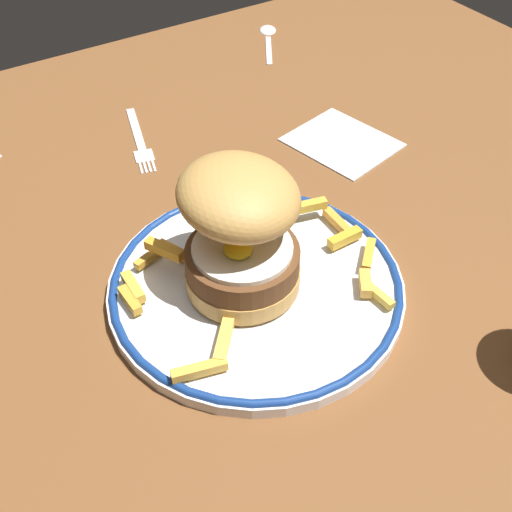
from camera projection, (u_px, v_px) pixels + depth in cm
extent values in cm
cube|color=brown|center=(254.00, 265.00, 65.54)|extent=(124.14, 102.19, 4.00)
cylinder|color=silver|center=(256.00, 287.00, 59.77)|extent=(27.57, 27.57, 1.20)
torus|color=navy|center=(256.00, 282.00, 59.35)|extent=(27.17, 27.17, 0.80)
cylinder|color=#B78540|center=(243.00, 275.00, 58.18)|extent=(10.48, 10.48, 1.80)
cylinder|color=#533119|center=(242.00, 259.00, 56.76)|extent=(10.25, 10.25, 2.28)
cylinder|color=white|center=(242.00, 248.00, 55.80)|extent=(8.94, 8.94, 0.50)
ellipsoid|color=yellow|center=(238.00, 248.00, 54.78)|extent=(2.60, 2.60, 1.40)
ellipsoid|color=#B38543|center=(239.00, 196.00, 53.80)|extent=(15.49, 15.54, 6.51)
cube|color=gold|center=(130.00, 300.00, 56.64)|extent=(0.96, 3.32, 0.86)
cube|color=gold|center=(134.00, 288.00, 57.62)|extent=(1.06, 3.71, 0.95)
cube|color=orange|center=(339.00, 224.00, 64.09)|extent=(1.09, 4.78, 0.86)
cube|color=gold|center=(365.00, 283.00, 58.05)|extent=(2.45, 2.90, 0.99)
cube|color=gold|center=(224.00, 339.00, 53.35)|extent=(3.90, 4.24, 0.98)
cube|color=gold|center=(173.00, 250.00, 61.31)|extent=(2.04, 3.43, 0.83)
cube|color=gold|center=(369.00, 255.00, 60.82)|extent=(3.58, 3.42, 0.86)
cube|color=gold|center=(238.00, 217.00, 64.81)|extent=(1.03, 4.08, 0.93)
cube|color=gold|center=(150.00, 257.00, 60.74)|extent=(3.63, 1.81, 0.74)
cube|color=gold|center=(345.00, 238.00, 62.46)|extent=(3.68, 1.03, 0.99)
cube|color=orange|center=(164.00, 249.00, 58.49)|extent=(2.67, 3.89, 0.96)
cube|color=#E5AB4C|center=(207.00, 207.00, 65.98)|extent=(3.88, 2.20, 0.88)
cube|color=gold|center=(308.00, 207.00, 64.54)|extent=(4.08, 1.82, 0.92)
cube|color=gold|center=(199.00, 370.00, 51.19)|extent=(4.70, 2.02, 0.89)
cube|color=gold|center=(380.00, 296.00, 57.07)|extent=(0.94, 3.10, 0.72)
cube|color=silver|center=(136.00, 129.00, 79.98)|extent=(3.65, 9.90, 0.36)
cube|color=silver|center=(144.00, 155.00, 75.84)|extent=(2.76, 2.90, 0.32)
cube|color=silver|center=(154.00, 165.00, 74.48)|extent=(0.90, 2.38, 0.28)
cube|color=silver|center=(149.00, 165.00, 74.37)|extent=(0.90, 2.38, 0.28)
cube|color=silver|center=(145.00, 166.00, 74.27)|extent=(0.90, 2.38, 0.28)
cube|color=silver|center=(141.00, 167.00, 74.16)|extent=(0.90, 2.38, 0.28)
cube|color=silver|center=(269.00, 50.00, 95.52)|extent=(5.43, 8.07, 0.32)
ellipsoid|color=silver|center=(268.00, 28.00, 100.43)|extent=(4.11, 4.43, 0.90)
cube|color=silver|center=(342.00, 142.00, 77.89)|extent=(12.59, 13.83, 0.40)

